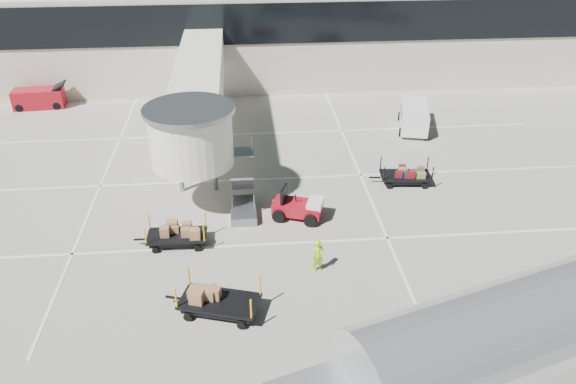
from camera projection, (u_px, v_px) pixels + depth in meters
name	position (u px, v px, depth m)	size (l,w,h in m)	color
ground	(275.00, 268.00, 26.95)	(140.00, 140.00, 0.00)	#B7B2A3
lane_markings	(254.00, 177.00, 34.97)	(40.00, 30.00, 0.02)	white
terminal	(248.00, 30.00, 50.78)	(64.00, 12.11, 15.20)	beige
jet_bridge	(198.00, 97.00, 35.13)	(5.70, 20.40, 6.03)	white
baggage_tug	(299.00, 207.00, 30.59)	(2.96, 2.43, 1.76)	maroon
suitcase_cart	(406.00, 176.00, 34.03)	(3.76, 1.76, 1.45)	black
box_cart_near	(219.00, 301.00, 23.98)	(4.23, 2.59, 1.63)	black
box_cart_far	(177.00, 237.00, 28.29)	(3.68, 1.53, 1.44)	black
ground_worker	(318.00, 256.00, 26.36)	(0.62, 0.41, 1.71)	#98E818
minivan	(414.00, 115.00, 41.17)	(2.90, 4.93, 1.75)	white
belt_loader	(39.00, 98.00, 44.96)	(4.24, 1.93, 1.99)	maroon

